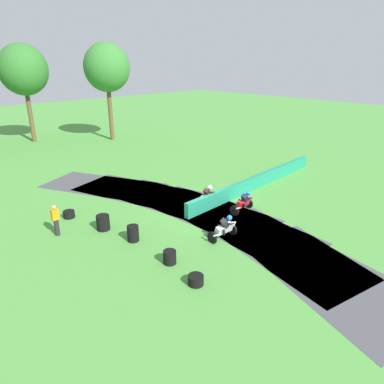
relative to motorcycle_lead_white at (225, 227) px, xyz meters
The scene contains 14 objects.
ground_plane 3.65m from the motorcycle_lead_white, 59.54° to the left, with size 120.00×120.00×0.00m, color #4C933D.
track_asphalt 3.31m from the motorcycle_lead_white, 70.54° to the left, with size 7.90×25.21×0.01m.
safety_barrier 7.92m from the motorcycle_lead_white, 25.13° to the left, with size 0.30×13.93×0.90m, color #1E8466.
motorcycle_lead_white is the anchor object (origin of this frame).
motorcycle_chase_red 3.60m from the motorcycle_lead_white, 23.31° to the left, with size 1.68×0.92×1.42m.
motorcycle_trailing_orange 4.11m from the motorcycle_lead_white, 55.65° to the left, with size 1.68×0.82×1.43m.
tire_stack_near 4.05m from the motorcycle_lead_white, 155.49° to the right, with size 0.63×0.63×0.40m.
tire_stack_mid_a 3.42m from the motorcycle_lead_white, behind, with size 0.57×0.57×0.60m.
tire_stack_mid_b 4.50m from the motorcycle_lead_white, 138.40° to the left, with size 0.57×0.57×0.80m.
tire_stack_far 6.32m from the motorcycle_lead_white, 126.69° to the left, with size 0.68×0.68×0.80m.
tire_stack_extra_a 8.88m from the motorcycle_lead_white, 119.60° to the left, with size 0.63×0.63×0.40m.
track_marshal 8.41m from the motorcycle_lead_white, 133.25° to the left, with size 0.34×0.24×1.63m.
tree_far_left 29.39m from the motorcycle_lead_white, 86.33° to the left, with size 4.80×4.80×9.80m.
tree_far_right 25.97m from the motorcycle_lead_white, 70.44° to the left, with size 4.67×4.67×9.94m.
Camera 1 is at (-13.76, -13.14, 8.35)m, focal length 33.11 mm.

